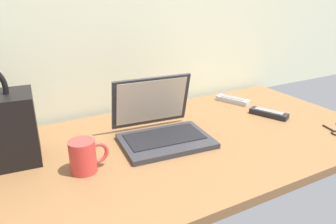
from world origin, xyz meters
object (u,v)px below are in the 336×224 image
(remote_control_near, at_px, (233,100))
(laptop, at_px, (161,126))
(coffee_mug, at_px, (84,156))
(remote_control_far, at_px, (269,113))

(remote_control_near, bearing_deg, laptop, -159.26)
(laptop, height_order, remote_control_near, laptop)
(coffee_mug, xyz_separation_m, remote_control_near, (0.78, 0.27, -0.04))
(laptop, relative_size, remote_control_far, 1.99)
(coffee_mug, bearing_deg, laptop, 16.79)
(remote_control_near, relative_size, remote_control_far, 1.00)
(laptop, relative_size, remote_control_near, 1.99)
(laptop, distance_m, remote_control_far, 0.51)
(remote_control_far, bearing_deg, laptop, 176.60)
(remote_control_far, bearing_deg, remote_control_near, 95.89)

